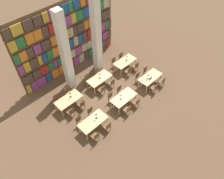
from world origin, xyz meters
TOP-DOWN VIEW (x-y plane):
  - ground_plane at (0.00, 0.00)m, footprint 40.00×40.00m
  - bookshelf_bank at (-0.01, 4.31)m, footprint 8.46×0.35m
  - pillar_left at (-1.36, 2.81)m, footprint 0.53×0.53m
  - pillar_center at (1.36, 2.81)m, footprint 0.53×0.53m
  - reading_table_0 at (-2.69, -1.19)m, footprint 1.81×0.90m
  - chair_0 at (-3.16, -1.92)m, footprint 0.42×0.40m
  - chair_1 at (-3.16, -0.46)m, footprint 0.42×0.40m
  - chair_2 at (-2.20, -1.92)m, footprint 0.42×0.40m
  - chair_3 at (-2.20, -0.46)m, footprint 0.42×0.40m
  - desk_lamp_0 at (-2.39, -1.18)m, footprint 0.14×0.14m
  - reading_table_1 at (0.02, -1.21)m, footprint 1.81×0.90m
  - chair_4 at (-0.40, -1.94)m, footprint 0.42×0.40m
  - chair_5 at (-0.40, -0.47)m, footprint 0.42×0.40m
  - chair_6 at (0.48, -1.94)m, footprint 0.42×0.40m
  - chair_7 at (0.48, -0.47)m, footprint 0.42×0.40m
  - desk_lamp_1 at (-0.25, -1.19)m, footprint 0.14×0.14m
  - reading_table_2 at (2.80, -1.25)m, footprint 1.81×0.90m
  - chair_8 at (2.38, -1.98)m, footprint 0.42×0.40m
  - chair_9 at (2.38, -0.52)m, footprint 0.42×0.40m
  - chair_10 at (3.28, -1.98)m, footprint 0.42×0.40m
  - chair_11 at (3.28, -0.52)m, footprint 0.42×0.40m
  - desk_lamp_2 at (2.49, -1.24)m, footprint 0.14×0.14m
  - laptop at (2.58, -1.51)m, footprint 0.32×0.22m
  - reading_table_3 at (-2.70, 1.24)m, footprint 1.81×0.90m
  - chair_12 at (-3.13, 0.50)m, footprint 0.42×0.40m
  - chair_13 at (-3.13, 1.97)m, footprint 0.42×0.40m
  - chair_14 at (-2.24, 0.50)m, footprint 0.42×0.40m
  - chair_15 at (-2.24, 1.97)m, footprint 0.42×0.40m
  - desk_lamp_3 at (-2.49, 1.28)m, footprint 0.14×0.14m
  - reading_table_4 at (0.08, 1.24)m, footprint 1.81×0.90m
  - chair_16 at (-0.40, 0.51)m, footprint 0.42×0.40m
  - chair_17 at (-0.40, 1.97)m, footprint 0.42×0.40m
  - chair_18 at (0.57, 0.51)m, footprint 0.42×0.40m
  - chair_19 at (0.57, 1.97)m, footprint 0.42×0.40m
  - desk_lamp_4 at (0.11, 1.22)m, footprint 0.14×0.14m
  - reading_table_5 at (2.75, 1.21)m, footprint 1.81×0.90m
  - chair_20 at (2.33, 0.47)m, footprint 0.42×0.40m
  - chair_21 at (2.33, 1.94)m, footprint 0.42×0.40m
  - chair_22 at (3.17, 0.47)m, footprint 0.42×0.40m
  - chair_23 at (3.17, 1.94)m, footprint 0.42×0.40m
  - desk_lamp_5 at (2.90, 1.18)m, footprint 0.14×0.14m

SIDE VIEW (x-z plane):
  - ground_plane at x=0.00m, z-range 0.00..0.00m
  - chair_0 at x=-3.16m, z-range 0.04..0.91m
  - chair_1 at x=-3.16m, z-range 0.04..0.91m
  - chair_2 at x=-2.20m, z-range 0.04..0.91m
  - chair_3 at x=-2.20m, z-range 0.04..0.91m
  - chair_4 at x=-0.40m, z-range 0.04..0.91m
  - chair_5 at x=-0.40m, z-range 0.04..0.91m
  - chair_6 at x=0.48m, z-range 0.04..0.91m
  - chair_7 at x=0.48m, z-range 0.04..0.91m
  - chair_8 at x=2.38m, z-range 0.04..0.91m
  - chair_9 at x=2.38m, z-range 0.04..0.91m
  - chair_10 at x=3.28m, z-range 0.04..0.91m
  - chair_11 at x=3.28m, z-range 0.04..0.91m
  - chair_12 at x=-3.13m, z-range 0.04..0.91m
  - chair_13 at x=-3.13m, z-range 0.04..0.91m
  - chair_14 at x=-2.24m, z-range 0.04..0.91m
  - chair_15 at x=-2.24m, z-range 0.04..0.91m
  - chair_16 at x=-0.40m, z-range 0.04..0.91m
  - chair_17 at x=-0.40m, z-range 0.04..0.91m
  - chair_18 at x=0.57m, z-range 0.04..0.91m
  - chair_19 at x=0.57m, z-range 0.04..0.91m
  - chair_20 at x=2.33m, z-range 0.04..0.91m
  - chair_21 at x=2.33m, z-range 0.04..0.91m
  - chair_22 at x=3.17m, z-range 0.04..0.91m
  - chair_23 at x=3.17m, z-range 0.04..0.91m
  - reading_table_0 at x=-2.69m, z-range 0.30..1.07m
  - reading_table_1 at x=0.02m, z-range 0.30..1.07m
  - reading_table_2 at x=2.80m, z-range 0.30..1.07m
  - reading_table_3 at x=-2.70m, z-range 0.30..1.07m
  - reading_table_4 at x=0.08m, z-range 0.30..1.07m
  - reading_table_5 at x=2.75m, z-range 0.30..1.07m
  - laptop at x=2.58m, z-range 0.70..0.92m
  - desk_lamp_2 at x=2.49m, z-range 0.84..1.27m
  - desk_lamp_1 at x=-0.25m, z-range 0.85..1.29m
  - desk_lamp_3 at x=-2.49m, z-range 0.85..1.30m
  - desk_lamp_4 at x=0.11m, z-range 0.85..1.30m
  - desk_lamp_0 at x=-2.39m, z-range 0.85..1.31m
  - desk_lamp_5 at x=2.90m, z-range 0.85..1.32m
  - bookshelf_bank at x=-0.01m, z-range -0.10..5.40m
  - pillar_left at x=-1.36m, z-range 0.00..6.00m
  - pillar_center at x=1.36m, z-range 0.00..6.00m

